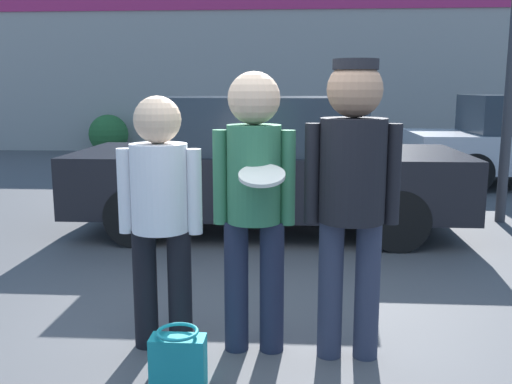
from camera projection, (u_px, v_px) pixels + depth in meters
The scene contains 8 objects.
ground_plane at pixel (255, 360), 3.45m from camera, with size 56.00×56.00×0.00m, color #4C4C4F.
storefront_building at pixel (286, 75), 14.30m from camera, with size 24.00×0.22×3.81m.
person_left at pixel (160, 204), 3.48m from camera, with size 0.52×0.35×1.58m.
person_middle_with_frisbee at pixel (254, 190), 3.41m from camera, with size 0.49×0.53×1.72m.
person_right at pixel (352, 181), 3.31m from camera, with size 0.56×0.39×1.79m.
parked_car_near at pixel (266, 165), 6.50m from camera, with size 4.32×1.79×1.53m.
shrub at pixel (109, 134), 14.18m from camera, with size 0.97×0.97×0.97m.
handbag at pixel (178, 361), 3.10m from camera, with size 0.30×0.23×0.34m.
Camera 1 is at (0.22, -3.20, 1.63)m, focal length 40.00 mm.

